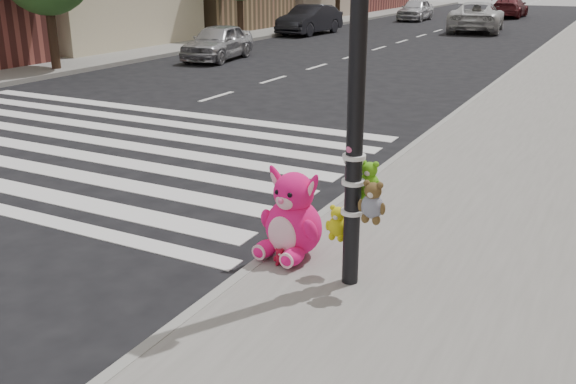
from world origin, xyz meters
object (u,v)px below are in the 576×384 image
Objects in this scene: car_silver_far at (218,42)px; car_dark_far at (310,20)px; signal_pole at (358,120)px; pink_bunny at (292,220)px; car_white_near at (477,17)px; red_teddy at (280,257)px.

car_dark_far is (-1.27, 10.13, 0.08)m from car_silver_far.
car_silver_far is at bearing 127.97° from signal_pole.
car_silver_far is at bearing -79.17° from car_dark_far.
pink_bunny is (-0.82, 0.28, -1.24)m from signal_pole.
car_dark_far is at bearing 30.05° from car_white_near.
signal_pole is 0.92× the size of car_dark_far.
car_silver_far is at bearing 62.34° from car_white_near.
car_dark_far is at bearing 87.41° from red_teddy.
car_silver_far is 0.85× the size of car_dark_far.
car_dark_far reaches higher than pink_bunny.
signal_pole is at bearing -11.81° from pink_bunny.
signal_pole is 27.18m from car_dark_far.
signal_pole reaches higher than car_dark_far.
signal_pole reaches higher than car_white_near.
car_silver_far is at bearing 97.93° from red_teddy.
car_silver_far is (-10.18, 14.11, 0.39)m from red_teddy.
pink_bunny reaches higher than red_teddy.
car_dark_far is (-11.46, 24.24, 0.48)m from red_teddy.
car_silver_far is 16.53m from car_white_near.
red_teddy is 0.04× the size of car_white_near.
signal_pole is at bearing -60.17° from car_silver_far.
car_white_near is (-4.42, 29.31, 0.21)m from pink_bunny.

